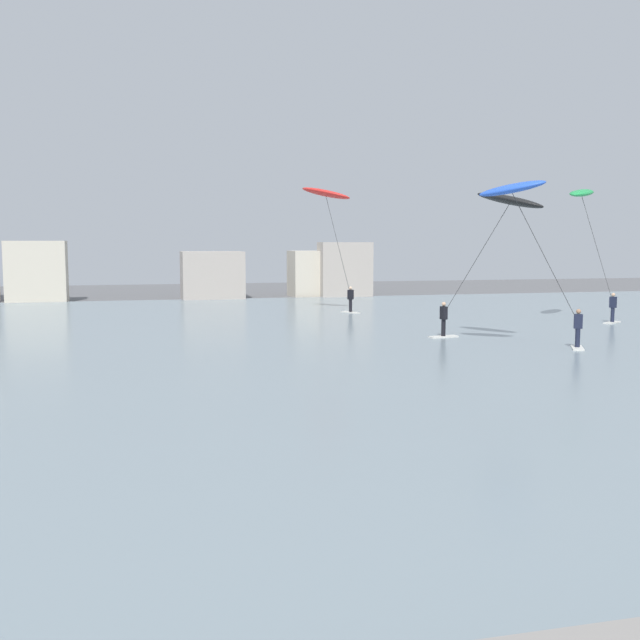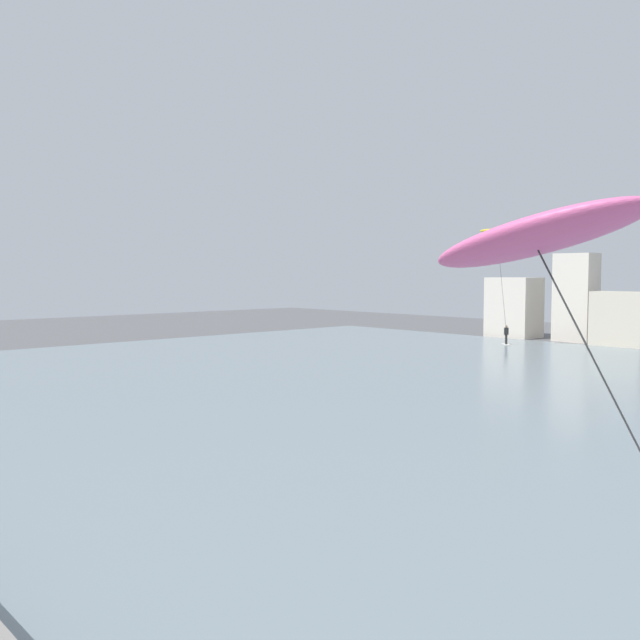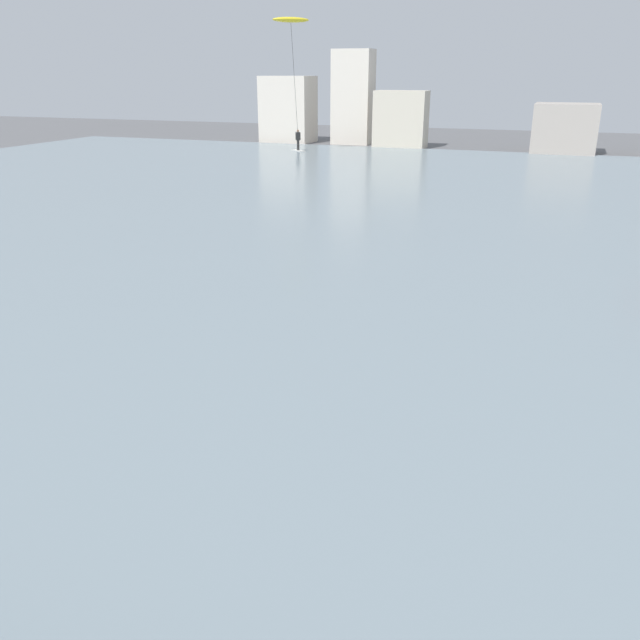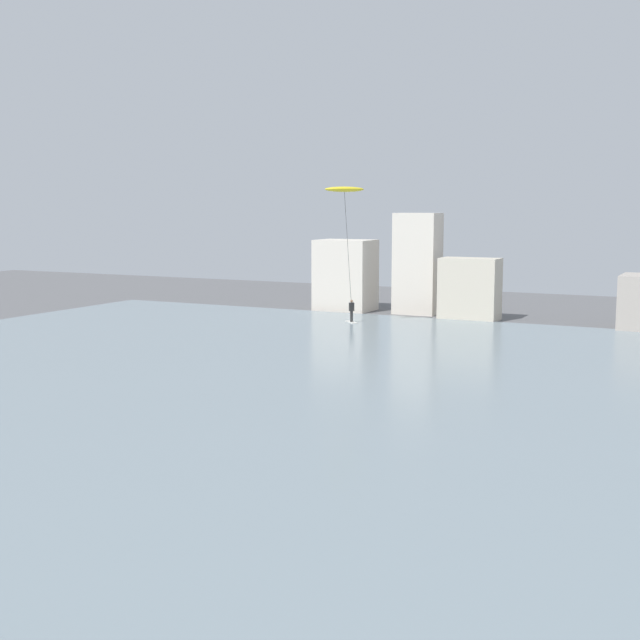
% 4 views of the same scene
% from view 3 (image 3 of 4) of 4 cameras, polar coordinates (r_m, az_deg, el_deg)
% --- Properties ---
extents(water_bay, '(84.00, 52.00, 0.10)m').
position_cam_3_polar(water_bay, '(29.78, 15.88, 8.48)').
color(water_bay, gray).
rests_on(water_bay, ground).
extents(far_shore_buildings, '(38.76, 4.66, 7.87)m').
position_cam_3_polar(far_shore_buildings, '(57.42, 12.80, 16.83)').
color(far_shore_buildings, beige).
rests_on(far_shore_buildings, ground).
extents(kitesurfer_yellow, '(2.66, 4.26, 9.63)m').
position_cam_3_polar(kitesurfer_yellow, '(51.83, -2.47, 23.41)').
color(kitesurfer_yellow, silver).
rests_on(kitesurfer_yellow, water_bay).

